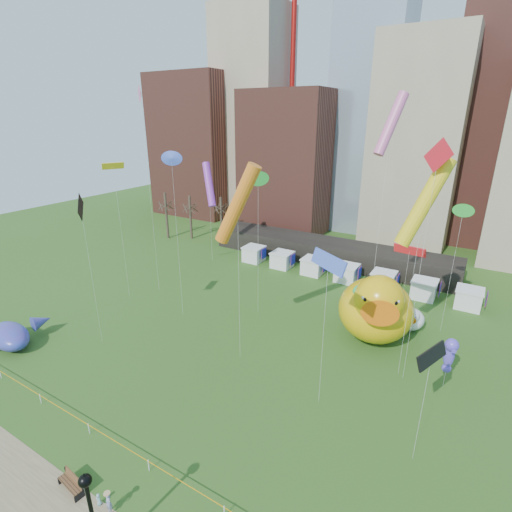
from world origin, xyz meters
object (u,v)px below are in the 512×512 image
Objects in this scene: woman at (109,503)px; toddler at (99,499)px; big_duck at (376,307)px; lamppost at (91,510)px; seahorse_purple at (450,353)px; park_bench at (72,482)px; seahorse_green at (359,301)px; whale_inflatable at (12,335)px; small_duck at (411,318)px.

woman is 0.99m from toddler.
big_duck reaches higher than toddler.
toddler is (-2.67, 1.96, -3.31)m from lamppost.
park_bench is at bearing -146.64° from seahorse_purple.
whale_inflatable is (-28.99, -18.99, -3.05)m from seahorse_green.
small_duck is at bearing 88.79° from woman.
seahorse_green is at bearing -168.93° from big_duck.
toddler is at bearing -7.31° from whale_inflatable.
seahorse_purple is 27.61m from lamppost.
seahorse_green is at bearing 80.29° from lamppost.
seahorse_purple reaches higher than small_duck.
whale_inflatable is at bearing -163.28° from big_duck.
park_bench reaches higher than toddler.
lamppost is 7.53× the size of toddler.
park_bench is (-18.40, -22.31, -2.75)m from seahorse_purple.
seahorse_purple is 27.55m from toddler.
lamppost is at bearing -136.35° from seahorse_purple.
whale_inflatable is 23.50m from woman.
small_duck is at bearing 71.91° from park_bench.
woman is (-15.21, -22.13, -2.57)m from seahorse_purple.
lamppost reaches higher than whale_inflatable.
woman reaches higher than park_bench.
lamppost is at bearing -13.17° from park_bench.
seahorse_green is 2.85× the size of park_bench.
toddler is (-8.97, -26.46, -3.18)m from big_duck.
small_duck reaches higher than woman.
lamppost is 4.68m from toddler.
small_duck is 4.64× the size of toddler.
seahorse_green is 9.47m from seahorse_purple.
woman is at bearing -116.39° from seahorse_green.
whale_inflatable is at bearing -174.85° from seahorse_purple.
small_duck is 0.50× the size of whale_inflatable.
whale_inflatable is 20.53m from park_bench.
toddler is (-0.94, 0.00, -0.33)m from woman.
seahorse_green is 26.97m from toddler.
toddler is at bearing -115.67° from small_duck.
lamppost reaches higher than toddler.
woman is at bearing -114.12° from small_duck.
seahorse_purple is 40.84m from whale_inflatable.
whale_inflatable is 5.12× the size of woman.
big_duck reaches higher than park_bench.
big_duck is at bearing 77.51° from lamppost.
seahorse_purple is at bearing 60.78° from lamppost.
woman is (22.53, -6.67, -0.42)m from whale_inflatable.
seahorse_green reaches higher than park_bench.
seahorse_green is (-4.49, -4.76, 2.93)m from small_duck.
lamppost reaches higher than seahorse_purple.
whale_inflatable is at bearing 174.17° from toddler.
seahorse_green reaches higher than seahorse_purple.
toddler is at bearing -161.41° from woman.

